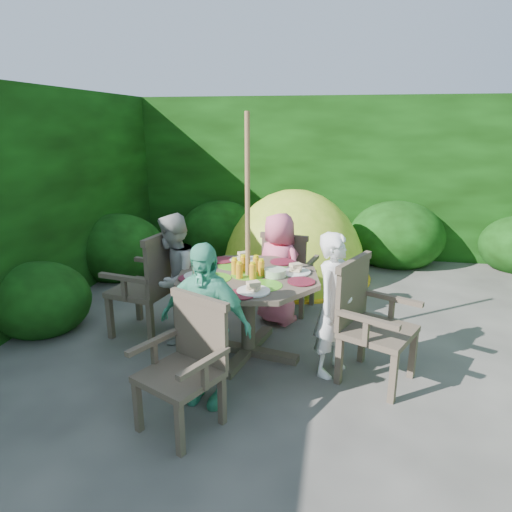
% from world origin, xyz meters
% --- Properties ---
extents(ground, '(60.00, 60.00, 0.00)m').
position_xyz_m(ground, '(0.00, 0.00, 0.00)').
color(ground, '#403D39').
rests_on(ground, ground).
extents(hedge_enclosure, '(9.00, 9.00, 2.50)m').
position_xyz_m(hedge_enclosure, '(0.00, 1.33, 1.25)').
color(hedge_enclosure, black).
rests_on(hedge_enclosure, ground).
extents(patio_table, '(1.62, 1.62, 0.94)m').
position_xyz_m(patio_table, '(-1.07, 0.04, 0.66)').
color(patio_table, '#41362A').
rests_on(patio_table, ground).
extents(parasol_pole, '(0.05, 0.05, 2.20)m').
position_xyz_m(parasol_pole, '(-1.07, 0.04, 1.10)').
color(parasol_pole, olive).
rests_on(parasol_pole, ground).
extents(garden_chair_right, '(0.73, 0.77, 0.99)m').
position_xyz_m(garden_chair_right, '(-0.00, -0.18, 0.53)').
color(garden_chair_right, '#41362A').
rests_on(garden_chair_right, ground).
extents(garden_chair_left, '(0.66, 0.72, 1.04)m').
position_xyz_m(garden_chair_left, '(-2.13, 0.28, 0.56)').
color(garden_chair_left, '#41362A').
rests_on(garden_chair_left, ground).
extents(garden_chair_back, '(0.64, 0.59, 0.92)m').
position_xyz_m(garden_chair_back, '(-0.83, 1.11, 0.49)').
color(garden_chair_back, '#41362A').
rests_on(garden_chair_back, ground).
extents(garden_chair_front, '(0.70, 0.67, 0.90)m').
position_xyz_m(garden_chair_front, '(-1.30, -1.04, 0.48)').
color(garden_chair_front, '#41362A').
rests_on(garden_chair_front, ground).
extents(child_right, '(0.48, 0.54, 1.25)m').
position_xyz_m(child_right, '(-0.29, -0.13, 0.63)').
color(child_right, white).
rests_on(child_right, ground).
extents(child_left, '(0.52, 0.65, 1.28)m').
position_xyz_m(child_left, '(-1.85, 0.22, 0.64)').
color(child_left, '#A1A19C').
rests_on(child_left, ground).
extents(child_back, '(0.70, 0.63, 1.21)m').
position_xyz_m(child_back, '(-0.90, 0.82, 0.60)').
color(child_back, '#F76688').
rests_on(child_back, ground).
extents(child_front, '(0.80, 0.45, 1.28)m').
position_xyz_m(child_front, '(-1.25, -0.74, 0.64)').
color(child_front, '#51BD96').
rests_on(child_front, ground).
extents(dome_tent, '(2.33, 2.33, 2.46)m').
position_xyz_m(dome_tent, '(-0.89, 2.39, 0.00)').
color(dome_tent, '#A3C626').
rests_on(dome_tent, ground).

